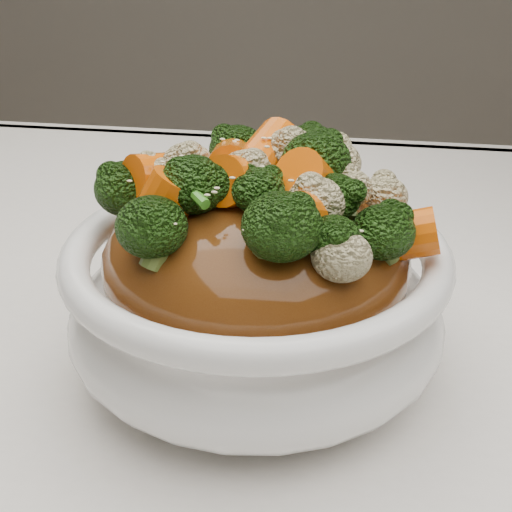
# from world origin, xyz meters

# --- Properties ---
(tablecloth) EXTENTS (1.20, 0.80, 0.04)m
(tablecloth) POSITION_xyz_m (0.00, 0.00, 0.73)
(tablecloth) COLOR white
(tablecloth) RESTS_ON dining_table
(bowl) EXTENTS (0.26, 0.26, 0.08)m
(bowl) POSITION_xyz_m (-0.01, -0.01, 0.79)
(bowl) COLOR white
(bowl) RESTS_ON tablecloth
(sauce_base) EXTENTS (0.21, 0.21, 0.09)m
(sauce_base) POSITION_xyz_m (-0.01, -0.01, 0.82)
(sauce_base) COLOR #5A2E0F
(sauce_base) RESTS_ON bowl
(carrots) EXTENTS (0.21, 0.21, 0.05)m
(carrots) POSITION_xyz_m (-0.01, -0.01, 0.88)
(carrots) COLOR #E75E07
(carrots) RESTS_ON sauce_base
(broccoli) EXTENTS (0.21, 0.21, 0.04)m
(broccoli) POSITION_xyz_m (-0.01, -0.01, 0.88)
(broccoli) COLOR black
(broccoli) RESTS_ON sauce_base
(cauliflower) EXTENTS (0.21, 0.21, 0.03)m
(cauliflower) POSITION_xyz_m (-0.01, -0.01, 0.88)
(cauliflower) COLOR beige
(cauliflower) RESTS_ON sauce_base
(scallions) EXTENTS (0.16, 0.16, 0.02)m
(scallions) POSITION_xyz_m (-0.01, -0.01, 0.88)
(scallions) COLOR #36841E
(scallions) RESTS_ON sauce_base
(sesame_seeds) EXTENTS (0.19, 0.19, 0.01)m
(sesame_seeds) POSITION_xyz_m (-0.01, -0.01, 0.88)
(sesame_seeds) COLOR beige
(sesame_seeds) RESTS_ON sauce_base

